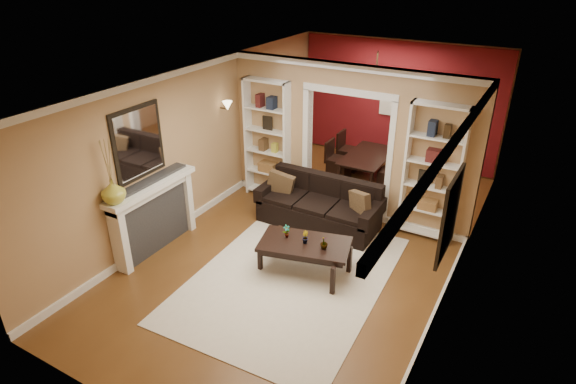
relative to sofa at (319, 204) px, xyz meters
The scene contains 30 objects.
floor 0.64m from the sofa, 69.23° to the right, with size 8.00×8.00×0.00m, color brown.
ceiling 2.33m from the sofa, 69.23° to the right, with size 8.00×8.00×0.00m, color white.
wall_back 3.67m from the sofa, 87.25° to the left, with size 8.00×8.00×0.00m, color tan.
wall_front 4.55m from the sofa, 87.80° to the right, with size 8.00×8.00×0.00m, color tan.
wall_left 2.32m from the sofa, 167.79° to the right, with size 8.00×8.00×0.00m, color tan.
wall_right 2.63m from the sofa, 10.53° to the right, with size 8.00×8.00×0.00m, color tan.
partition_wall 1.21m from the sofa, 77.18° to the left, with size 4.50×0.15×2.70m, color tan.
red_back_panel 3.64m from the sofa, 87.22° to the left, with size 4.44×0.04×2.64m, color maroon.
dining_window 3.66m from the sofa, 87.19° to the left, with size 0.78×0.03×0.98m, color #8CA5CC.
area_rug 1.68m from the sofa, 78.26° to the right, with size 2.60×3.64×0.01m, color beige.
sofa is the anchor object (origin of this frame).
pillow_left 0.79m from the sofa, behind, with size 0.46×0.13×0.46m, color brown.
pillow_right 0.79m from the sofa, ahead, with size 0.43×0.12×0.43m, color brown.
coffee_table 1.42m from the sofa, 72.30° to the right, with size 1.32×0.71×0.50m, color black.
plant_left 1.36m from the sofa, 84.89° to the right, with size 0.11×0.07×0.21m, color #336626.
plant_center 1.42m from the sofa, 72.30° to the right, with size 0.10×0.08×0.19m, color #336626.
plant_right 1.54m from the sofa, 61.25° to the right, with size 0.11×0.11×0.20m, color #336626.
bookshelf_left 1.67m from the sofa, 157.19° to the left, with size 0.90×0.30×2.30m, color white.
bookshelf_right 1.96m from the sofa, 18.63° to the left, with size 0.90×0.30×2.30m, color white.
fireplace 2.74m from the sofa, 134.55° to the right, with size 0.32×1.70×1.16m, color white.
vase 3.40m from the sofa, 125.92° to the right, with size 0.34×0.34×0.35m, color gold.
mirror 3.15m from the sofa, 136.56° to the right, with size 0.03×0.95×1.10m, color silver.
wall_sconce 2.43m from the sofa, behind, with size 0.18×0.18×0.22m, color #FFE0A5.
framed_art 3.01m from the sofa, 31.34° to the right, with size 0.04×0.85×1.05m, color black.
dining_table 2.26m from the sofa, 88.46° to the left, with size 0.85×1.52×0.53m, color black.
dining_chair_nw 2.02m from the sofa, 104.03° to the left, with size 0.42×0.42×0.84m, color black.
dining_chair_ne 2.05m from the sofa, 72.66° to the left, with size 0.39×0.39×0.79m, color black.
dining_chair_sw 2.60m from the sofa, 100.83° to the left, with size 0.42×0.42×0.86m, color black.
dining_chair_se 2.63m from the sofa, 76.56° to the left, with size 0.43×0.43×0.88m, color black.
chandelier 2.77m from the sofa, 85.66° to the left, with size 0.50×0.50×0.30m, color #372919.
Camera 1 is at (2.99, -6.22, 4.32)m, focal length 30.00 mm.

